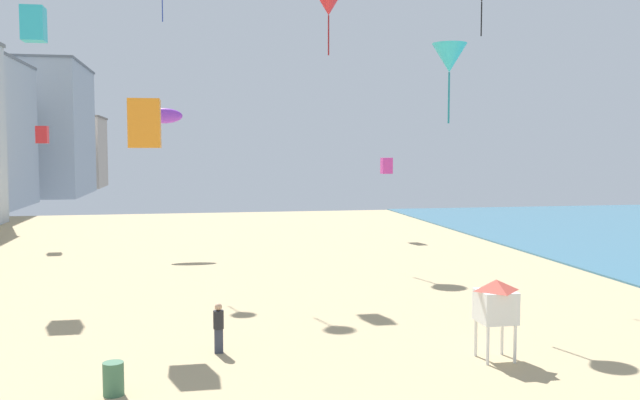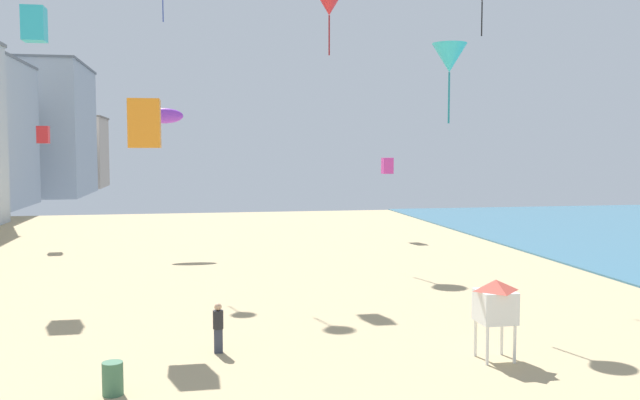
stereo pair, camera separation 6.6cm
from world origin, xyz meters
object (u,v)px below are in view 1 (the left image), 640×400
Objects in this scene: kite_red_box at (42,135)px; kite_cyan_delta at (449,58)px; kite_red_delta at (329,4)px; kite_cyan_box at (34,24)px; kite_magenta_box at (387,166)px; lifeguard_stand at (496,302)px; beach_trash_bin at (113,379)px; kite_purple_parafoil at (163,116)px; kite_orange_box at (145,124)px; kite_flyer at (219,325)px.

kite_cyan_delta is at bearing -50.08° from kite_red_box.
kite_red_delta is 2.31× the size of kite_cyan_box.
kite_magenta_box is 26.66m from kite_cyan_box.
kite_cyan_box is 1.38× the size of kite_red_box.
lifeguard_stand is 36.96m from kite_red_box.
beach_trash_bin is 34.97m from kite_magenta_box.
beach_trash_bin is at bearing -118.34° from kite_magenta_box.
kite_purple_parafoil reaches higher than kite_magenta_box.
kite_magenta_box is 0.38× the size of kite_cyan_delta.
lifeguard_stand is at bearing -43.36° from kite_cyan_box.
kite_cyan_box reaches higher than lifeguard_stand.
beach_trash_bin is 17.41m from kite_cyan_delta.
kite_cyan_box reaches higher than kite_orange_box.
kite_purple_parafoil reaches higher than kite_orange_box.
kite_red_delta is 17.64m from kite_cyan_box.
kite_cyan_box is at bearing -79.42° from kite_red_box.
beach_trash_bin is 0.23× the size of kite_red_delta.
kite_red_box reaches higher than kite_flyer.
kite_orange_box is (5.79, -10.23, -5.13)m from kite_cyan_box.
kite_flyer is at bearing -110.72° from kite_red_delta.
beach_trash_bin is 0.54× the size of kite_cyan_box.
kite_orange_box is (0.21, -20.83, -1.27)m from kite_purple_parafoil.
kite_flyer is at bearing 48.59° from beach_trash_bin.
kite_flyer is 8.87m from lifeguard_stand.
kite_orange_box is (-15.92, -23.89, 2.14)m from kite_magenta_box.
beach_trash_bin is 0.52× the size of kite_orange_box.
lifeguard_stand is at bearing -67.11° from kite_purple_parafoil.
kite_purple_parafoil is 2.13× the size of kite_red_box.
kite_magenta_box is 13.54m from kite_red_delta.
beach_trash_bin is 0.75× the size of kite_magenta_box.
lifeguard_stand is 1.47× the size of kite_orange_box.
kite_orange_box is (8.60, -25.27, -0.10)m from kite_red_box.
lifeguard_stand is at bearing 5.07° from beach_trash_bin.
kite_purple_parafoil is at bearing -169.27° from kite_magenta_box.
kite_red_delta is (10.66, 23.75, 15.17)m from beach_trash_bin.
kite_red_delta reaches higher than kite_cyan_box.
kite_orange_box is at bearing -123.68° from kite_magenta_box.
lifeguard_stand is 1.54× the size of kite_cyan_box.
kite_red_delta is 1.49× the size of kite_purple_parafoil.
kite_cyan_delta reaches higher than kite_orange_box.
kite_cyan_box reaches higher than beach_trash_bin.
kite_cyan_box is 12.58m from kite_purple_parafoil.
kite_orange_box is (-10.94, 5.57, 5.68)m from lifeguard_stand.
kite_purple_parafoil reaches higher than lifeguard_stand.
kite_red_box is (-11.02, 28.53, 6.70)m from kite_flyer.
lifeguard_stand is at bearing -99.61° from kite_magenta_box.
beach_trash_bin is 0.28× the size of kite_cyan_delta.
kite_flyer is at bearing -53.38° from kite_orange_box.
kite_flyer is 30.64m from kite_magenta_box.
kite_red_delta is at bearing -130.68° from kite_magenta_box.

